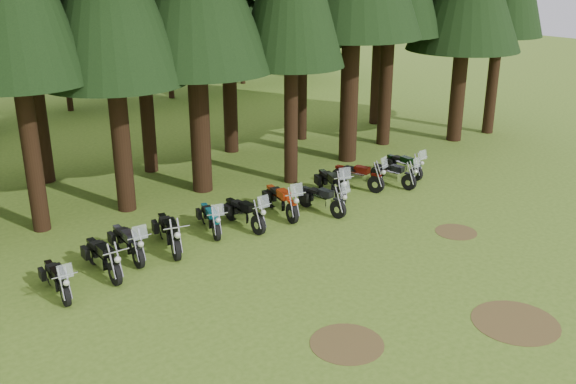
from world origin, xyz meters
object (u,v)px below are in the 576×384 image
object	(u,v)px
motorcycle_0	(57,280)
motorcycle_3	(169,234)
motorcycle_4	(210,219)
motorcycle_8	(332,185)
motorcycle_6	(282,201)
motorcycle_7	(322,200)
motorcycle_2	(128,244)
motorcycle_1	(103,259)
motorcycle_11	(404,166)
motorcycle_9	(358,177)
motorcycle_10	(393,175)
motorcycle_5	(244,214)

from	to	relation	value
motorcycle_0	motorcycle_3	xyz separation A→B (m)	(3.84, 0.71, 0.07)
motorcycle_4	motorcycle_8	distance (m)	5.41
motorcycle_0	motorcycle_6	world-z (taller)	motorcycle_6
motorcycle_3	motorcycle_7	distance (m)	5.87
motorcycle_2	motorcycle_8	bearing A→B (deg)	4.11
motorcycle_4	motorcycle_7	bearing A→B (deg)	3.26
motorcycle_1	motorcycle_7	world-z (taller)	motorcycle_7
motorcycle_3	motorcycle_0	bearing A→B (deg)	-153.99
motorcycle_8	motorcycle_0	bearing A→B (deg)	-156.56
motorcycle_6	motorcycle_11	distance (m)	6.73
motorcycle_3	motorcycle_7	xyz separation A→B (m)	(5.82, -0.74, -0.03)
motorcycle_8	motorcycle_9	world-z (taller)	motorcycle_8
motorcycle_0	motorcycle_7	world-z (taller)	motorcycle_7
motorcycle_3	motorcycle_6	xyz separation A→B (m)	(4.53, -0.00, 0.01)
motorcycle_9	motorcycle_11	distance (m)	2.63
motorcycle_7	motorcycle_10	xyz separation A→B (m)	(4.18, 0.35, -0.02)
motorcycle_5	motorcycle_9	distance (m)	5.78
motorcycle_8	motorcycle_11	world-z (taller)	motorcycle_8
motorcycle_5	motorcycle_7	world-z (taller)	motorcycle_5
motorcycle_5	motorcycle_11	distance (m)	8.41
motorcycle_6	motorcycle_7	size ratio (longest dim) A/B	1.08
motorcycle_5	motorcycle_10	bearing A→B (deg)	-2.37
motorcycle_9	motorcycle_10	world-z (taller)	motorcycle_9
motorcycle_2	motorcycle_4	size ratio (longest dim) A/B	1.09
motorcycle_0	motorcycle_8	world-z (taller)	motorcycle_8
motorcycle_10	motorcycle_11	size ratio (longest dim) A/B	1.01
motorcycle_4	motorcycle_11	size ratio (longest dim) A/B	0.98
motorcycle_6	motorcycle_11	world-z (taller)	motorcycle_6
motorcycle_2	motorcycle_10	xyz separation A→B (m)	(11.31, -0.57, -0.03)
motorcycle_9	motorcycle_4	bearing A→B (deg)	163.49
motorcycle_6	motorcycle_8	world-z (taller)	motorcycle_6
motorcycle_3	motorcycle_4	xyz separation A→B (m)	(1.73, 0.31, -0.06)
motorcycle_3	motorcycle_6	bearing A→B (deg)	15.50
motorcycle_2	motorcycle_11	world-z (taller)	motorcycle_2
motorcycle_5	motorcycle_11	world-z (taller)	motorcycle_5
motorcycle_6	motorcycle_10	distance (m)	5.48
motorcycle_0	motorcycle_6	xyz separation A→B (m)	(8.37, 0.70, 0.08)
motorcycle_2	motorcycle_11	size ratio (longest dim) A/B	1.07
motorcycle_1	motorcycle_7	distance (m)	8.17
motorcycle_8	motorcycle_9	distance (m)	1.49
motorcycle_5	motorcycle_10	world-z (taller)	motorcycle_5
motorcycle_4	motorcycle_11	xyz separation A→B (m)	(9.53, -0.11, 0.00)
motorcycle_2	motorcycle_9	xyz separation A→B (m)	(9.94, 0.08, 0.02)
motorcycle_7	motorcycle_0	bearing A→B (deg)	173.53
motorcycle_0	motorcycle_4	bearing A→B (deg)	14.58
motorcycle_7	motorcycle_8	xyz separation A→B (m)	(1.32, 0.93, 0.04)
motorcycle_0	motorcycle_10	world-z (taller)	motorcycle_10
motorcycle_2	motorcycle_4	distance (m)	3.05
motorcycle_5	motorcycle_9	xyz separation A→B (m)	(5.77, 0.34, 0.01)
motorcycle_2	motorcycle_7	size ratio (longest dim) A/B	1.02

